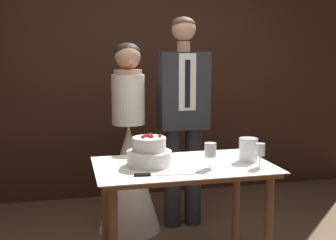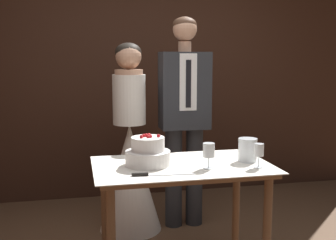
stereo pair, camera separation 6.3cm
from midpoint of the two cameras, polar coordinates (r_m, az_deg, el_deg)
The scene contains 9 objects.
wall_back at distance 4.60m, azimuth -4.12°, elevation 7.78°, with size 5.45×0.12×2.90m, color #382116.
cake_table at distance 2.87m, azimuth 1.42°, elevation -8.20°, with size 1.18×0.72×0.80m.
tiered_cake at distance 2.80m, azimuth -3.21°, elevation -4.52°, with size 0.30×0.30×0.21m.
cake_knife at distance 2.58m, azimuth -2.74°, elevation -7.39°, with size 0.39×0.05×0.02m.
wine_glass_near at distance 2.80m, azimuth 11.71°, elevation -4.11°, with size 0.06×0.06×0.16m.
wine_glass_middle at distance 2.73m, azimuth 5.08°, elevation -4.16°, with size 0.08×0.08×0.17m.
hurricane_candle at distance 2.96m, azimuth 10.22°, elevation -4.04°, with size 0.13×0.13×0.16m.
bride at distance 3.67m, azimuth -5.80°, elevation -5.75°, with size 0.54×0.54×1.63m.
groom at distance 3.68m, azimuth 1.59°, elevation 1.18°, with size 0.42×0.25×1.85m.
Camera 1 is at (-0.78, -2.54, 1.51)m, focal length 45.00 mm.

